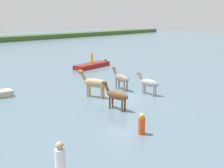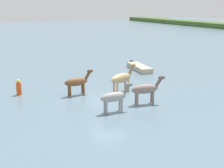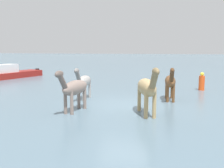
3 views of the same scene
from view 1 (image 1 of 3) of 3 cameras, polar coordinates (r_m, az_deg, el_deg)
The scene contains 9 objects.
ground_plane at distance 21.04m, azimuth 1.72°, elevation -2.92°, with size 176.87×176.87×0.00m, color slate.
horse_dark_mare at distance 22.00m, azimuth 7.40°, elevation 0.25°, with size 0.56×2.20×1.71m.
horse_gray_outer at distance 18.33m, azimuth 0.87°, elevation -2.26°, with size 0.58×2.26×1.75m.
horse_pinto_flank at distance 23.26m, azimuth 1.83°, elevation 1.24°, with size 0.91×2.37×1.83m.
horse_rear_stallion at distance 21.11m, azimuth -3.60°, elevation 0.22°, with size 1.15×2.57×2.00m.
boat_dinghy_port at distance 33.90m, azimuth -4.04°, elevation 3.67°, with size 5.41×2.00×0.75m.
person_watcher_seated at distance 33.77m, azimuth -4.13°, elevation 5.30°, with size 0.32×0.32×1.19m.
person_helmsman_aft at distance 8.79m, azimuth -10.44°, elevation -15.20°, with size 0.32×0.32×1.19m.
buoy_channel_marker at distance 14.75m, azimuth 6.04°, elevation -8.19°, with size 0.36×0.36×1.14m.
Camera 1 is at (-15.16, -13.33, 5.94)m, focal length 45.17 mm.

